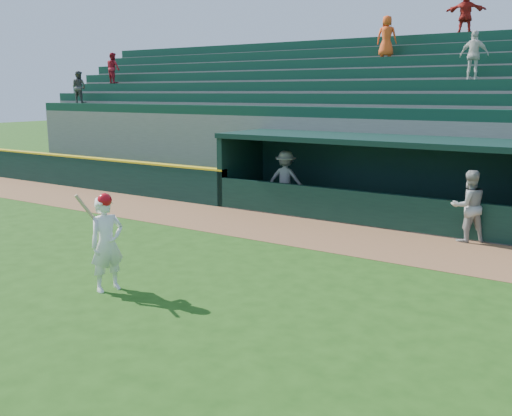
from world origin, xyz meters
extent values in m
plane|color=#204812|center=(0.00, 0.00, 0.00)|extent=(120.00, 120.00, 0.00)
cube|color=brown|center=(0.00, 4.90, 0.01)|extent=(40.00, 3.00, 0.01)
cube|color=black|center=(-12.25, 6.55, 0.60)|extent=(15.50, 0.30, 1.20)
cube|color=yellow|center=(-12.25, 6.55, 1.23)|extent=(15.50, 0.32, 0.06)
imported|color=#A2A29D|center=(3.38, 6.31, 0.92)|extent=(1.14, 1.11, 1.85)
imported|color=#979792|center=(-2.76, 7.59, 0.94)|extent=(1.35, 0.98, 1.88)
cube|color=slate|center=(0.00, 7.70, 0.02)|extent=(9.00, 2.60, 0.04)
cube|color=black|center=(-4.60, 7.70, 1.15)|extent=(0.20, 2.60, 2.30)
cube|color=black|center=(0.00, 9.00, 1.15)|extent=(9.40, 0.20, 2.30)
cube|color=black|center=(0.00, 7.70, 2.38)|extent=(9.40, 2.80, 0.16)
cube|color=black|center=(0.00, 6.48, 0.50)|extent=(9.00, 0.16, 1.00)
cube|color=brown|center=(0.00, 8.50, 0.25)|extent=(8.40, 0.45, 0.10)
cube|color=slate|center=(0.00, 9.53, 1.46)|extent=(34.00, 0.85, 2.91)
cube|color=#0F3828|center=(0.00, 9.41, 3.09)|extent=(34.00, 0.60, 0.36)
cube|color=slate|center=(0.00, 10.38, 1.68)|extent=(34.00, 0.85, 3.36)
cube|color=#0F3828|center=(0.00, 10.26, 3.54)|extent=(34.00, 0.60, 0.36)
cube|color=slate|center=(0.00, 11.22, 1.91)|extent=(34.00, 0.85, 3.81)
cube|color=#0F3828|center=(0.00, 11.11, 3.99)|extent=(34.00, 0.60, 0.36)
cube|color=slate|center=(0.00, 12.07, 2.13)|extent=(34.00, 0.85, 4.26)
cube|color=#0F3828|center=(0.00, 11.96, 4.44)|extent=(34.00, 0.60, 0.36)
cube|color=slate|center=(0.00, 12.93, 2.35)|extent=(34.00, 0.85, 4.71)
cube|color=#0F3828|center=(0.00, 12.81, 4.89)|extent=(34.00, 0.60, 0.36)
cube|color=slate|center=(0.00, 13.78, 2.58)|extent=(34.00, 0.85, 5.16)
cube|color=#0F3828|center=(0.00, 13.66, 5.34)|extent=(34.00, 0.60, 0.36)
cube|color=slate|center=(0.00, 14.62, 2.80)|extent=(34.00, 0.85, 5.61)
cube|color=#0F3828|center=(0.00, 14.51, 5.79)|extent=(34.00, 0.60, 0.36)
cube|color=slate|center=(0.00, 15.20, 2.80)|extent=(34.50, 0.30, 5.61)
imported|color=#F44E1B|center=(-1.48, 12.83, 5.83)|extent=(0.81, 0.60, 1.52)
imported|color=silver|center=(2.14, 11.12, 4.94)|extent=(0.92, 0.41, 1.54)
imported|color=#B1211B|center=(0.94, 14.53, 6.75)|extent=(1.51, 0.72, 1.56)
imported|color=#484848|center=(-14.93, 9.43, 4.00)|extent=(0.81, 0.69, 1.45)
imported|color=#AB1A28|center=(-14.44, 11.12, 4.89)|extent=(0.80, 0.69, 1.44)
imported|color=white|center=(-1.51, -1.30, 0.92)|extent=(0.62, 0.77, 1.85)
sphere|color=red|center=(-1.51, -1.30, 1.78)|extent=(0.27, 0.27, 0.27)
cylinder|color=#D1B586|center=(-1.69, -1.52, 1.55)|extent=(0.32, 0.45, 0.76)
camera|label=1|loc=(6.66, -8.54, 3.77)|focal=40.00mm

